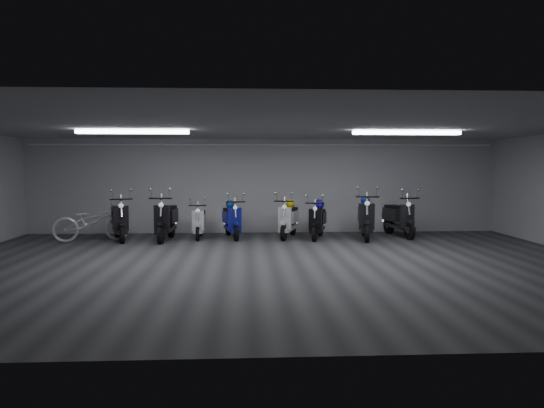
{
  "coord_description": "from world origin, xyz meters",
  "views": [
    {
      "loc": [
        -0.59,
        -10.25,
        2.03
      ],
      "look_at": [
        0.09,
        2.5,
        1.05
      ],
      "focal_mm": 33.82,
      "sensor_mm": 36.0,
      "label": 1
    }
  ],
  "objects": [
    {
      "name": "floor",
      "position": [
        0.0,
        0.0,
        -0.01
      ],
      "size": [
        14.0,
        10.0,
        0.01
      ],
      "primitive_type": "cube",
      "color": "#333336",
      "rests_on": "ground"
    },
    {
      "name": "helmet_0",
      "position": [
        0.69,
        4.06,
        0.94
      ],
      "size": [
        0.24,
        0.24,
        0.24
      ],
      "primitive_type": "sphere",
      "color": "yellow",
      "rests_on": "scooter_6"
    },
    {
      "name": "scooter_9",
      "position": [
        3.74,
        3.85,
        0.7
      ],
      "size": [
        0.94,
        1.96,
        1.4
      ],
      "primitive_type": null,
      "rotation": [
        0.0,
        0.0,
        0.17
      ],
      "color": "black",
      "rests_on": "floor"
    },
    {
      "name": "front_wall",
      "position": [
        0.0,
        -5.0,
        1.4
      ],
      "size": [
        14.0,
        0.01,
        2.8
      ],
      "primitive_type": "cube",
      "color": "#ABABAE",
      "rests_on": "ground"
    },
    {
      "name": "ceiling",
      "position": [
        0.0,
        0.0,
        2.8
      ],
      "size": [
        14.0,
        10.0,
        0.01
      ],
      "primitive_type": "cube",
      "color": "gray",
      "rests_on": "ground"
    },
    {
      "name": "scooter_8",
      "position": [
        2.7,
        3.49,
        0.74
      ],
      "size": [
        1.01,
        2.09,
        1.49
      ],
      "primitive_type": null,
      "rotation": [
        0.0,
        0.0,
        -0.18
      ],
      "color": "black",
      "rests_on": "floor"
    },
    {
      "name": "fluor_strip_left",
      "position": [
        -3.0,
        1.0,
        2.74
      ],
      "size": [
        2.4,
        0.18,
        0.08
      ],
      "primitive_type": "cube",
      "color": "white",
      "rests_on": "ceiling"
    },
    {
      "name": "bicycle",
      "position": [
        -4.66,
        3.49,
        0.63
      ],
      "size": [
        2.07,
        1.18,
        1.27
      ],
      "primitive_type": "imported",
      "rotation": [
        0.0,
        0.0,
        1.83
      ],
      "color": "silver",
      "rests_on": "floor"
    },
    {
      "name": "fluor_strip_right",
      "position": [
        3.0,
        1.0,
        2.74
      ],
      "size": [
        2.4,
        0.18,
        0.08
      ],
      "primitive_type": "cube",
      "color": "white",
      "rests_on": "ceiling"
    },
    {
      "name": "scooter_2",
      "position": [
        -1.85,
        3.88,
        0.59
      ],
      "size": [
        0.54,
        1.59,
        1.18
      ],
      "primitive_type": null,
      "rotation": [
        0.0,
        0.0,
        0.01
      ],
      "color": "silver",
      "rests_on": "floor"
    },
    {
      "name": "helmet_1",
      "position": [
        2.75,
        3.76,
        1.05
      ],
      "size": [
        0.26,
        0.26,
        0.26
      ],
      "primitive_type": "sphere",
      "color": "#0D2597",
      "rests_on": "scooter_8"
    },
    {
      "name": "helmet_3",
      "position": [
        -1.01,
        4.09,
        0.92
      ],
      "size": [
        0.24,
        0.24,
        0.24
      ],
      "primitive_type": "sphere",
      "color": "navy",
      "rests_on": "scooter_4"
    },
    {
      "name": "scooter_0",
      "position": [
        -3.96,
        3.59,
        0.71
      ],
      "size": [
        1.23,
        2.02,
        1.42
      ],
      "primitive_type": null,
      "rotation": [
        0.0,
        0.0,
        0.33
      ],
      "color": "black",
      "rests_on": "floor"
    },
    {
      "name": "back_wall",
      "position": [
        0.0,
        5.0,
        1.4
      ],
      "size": [
        14.0,
        0.01,
        2.8
      ],
      "primitive_type": "cube",
      "color": "#ABABAE",
      "rests_on": "ground"
    },
    {
      "name": "scooter_1",
      "position": [
        -2.7,
        3.49,
        0.73
      ],
      "size": [
        0.78,
        2.0,
        1.46
      ],
      "primitive_type": null,
      "rotation": [
        0.0,
        0.0,
        -0.06
      ],
      "color": "black",
      "rests_on": "floor"
    },
    {
      "name": "scooter_6",
      "position": [
        0.61,
        3.82,
        0.66
      ],
      "size": [
        1.1,
        1.87,
        1.32
      ],
      "primitive_type": null,
      "rotation": [
        0.0,
        0.0,
        -0.31
      ],
      "color": "silver",
      "rests_on": "floor"
    },
    {
      "name": "scooter_4",
      "position": [
        -0.95,
        3.85,
        0.65
      ],
      "size": [
        0.93,
        1.83,
        1.3
      ],
      "primitive_type": null,
      "rotation": [
        0.0,
        0.0,
        0.21
      ],
      "color": "navy",
      "rests_on": "floor"
    },
    {
      "name": "conduit",
      "position": [
        0.0,
        4.92,
        2.62
      ],
      "size": [
        13.6,
        0.05,
        0.05
      ],
      "primitive_type": "cylinder",
      "rotation": [
        0.0,
        1.57,
        0.0
      ],
      "color": "white",
      "rests_on": "back_wall"
    },
    {
      "name": "helmet_2",
      "position": [
        1.47,
        3.83,
        0.93
      ],
      "size": [
        0.29,
        0.29,
        0.29
      ],
      "primitive_type": "sphere",
      "color": "#1A0C8B",
      "rests_on": "scooter_7"
    },
    {
      "name": "scooter_7",
      "position": [
        1.4,
        3.61,
        0.63
      ],
      "size": [
        1.03,
        1.79,
        1.27
      ],
      "primitive_type": null,
      "rotation": [
        0.0,
        0.0,
        -0.29
      ],
      "color": "black",
      "rests_on": "floor"
    }
  ]
}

